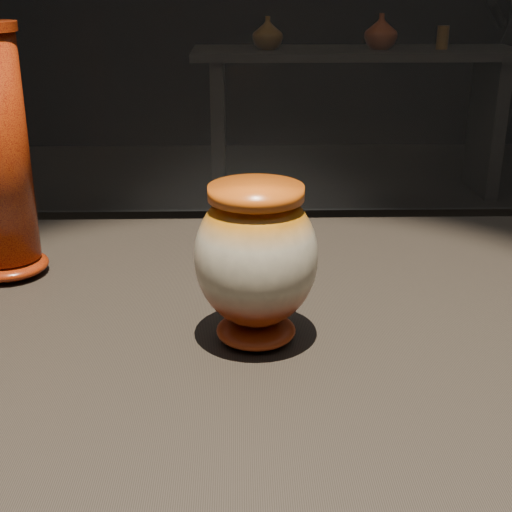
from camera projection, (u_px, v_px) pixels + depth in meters
The scene contains 6 objects.
display_plinth at pixel (327, 481), 1.04m from camera, with size 2.00×0.80×0.90m.
main_vase at pixel (256, 259), 0.83m from camera, with size 0.16×0.16×0.19m.
back_shelf at pixel (355, 93), 4.43m from camera, with size 2.00×0.60×0.90m.
back_vase_left at pixel (268, 33), 4.23m from camera, with size 0.18×0.18×0.19m, color #835913.
back_vase_mid at pixel (381, 32), 4.25m from camera, with size 0.20×0.20×0.21m, color maroon.
back_vase_right at pixel (443, 37), 4.28m from camera, with size 0.07×0.07×0.14m, color #835913.
Camera 1 is at (-0.12, -0.84, 1.31)m, focal length 50.00 mm.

